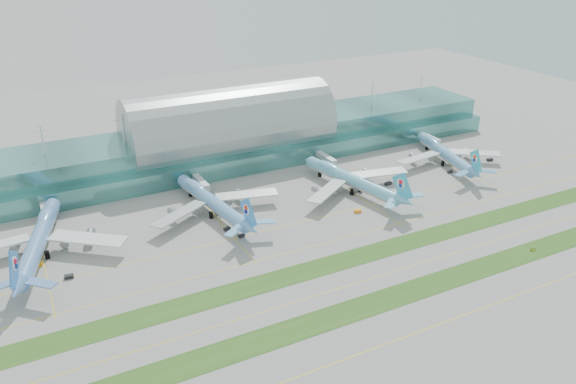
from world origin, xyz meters
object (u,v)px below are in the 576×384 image
airliner_c (351,179)px  taxiway_sign_east (533,250)px  airliner_a (39,239)px  airliner_b (212,201)px  terminal (230,137)px  airliner_d (445,153)px

airliner_c → taxiway_sign_east: (35.52, -87.19, -6.12)m
airliner_a → airliner_b: airliner_a is taller
terminal → taxiway_sign_east: (74.16, -156.68, -13.74)m
airliner_a → taxiway_sign_east: 207.54m
airliner_d → taxiway_sign_east: bearing=-96.1°
airliner_a → airliner_d: bearing=16.2°
airliner_d → taxiway_sign_east: airliner_d is taller
airliner_c → taxiway_sign_east: bearing=-79.2°
terminal → airliner_d: 125.37m
airliner_d → taxiway_sign_east: (-34.72, -95.04, -5.76)m
terminal → airliner_b: terminal is taller
terminal → airliner_a: bearing=-150.2°
terminal → taxiway_sign_east: size_ratio=144.60×
terminal → taxiway_sign_east: bearing=-64.7°
terminal → airliner_a: size_ratio=4.18×
airliner_b → taxiway_sign_east: (108.59, -95.53, -5.97)m
airliner_c → taxiway_sign_east: 94.35m
airliner_a → taxiway_sign_east: airliner_a is taller
airliner_a → taxiway_sign_east: (185.47, -92.91, -6.54)m
airliner_d → taxiway_sign_east: 101.35m
airliner_b → taxiway_sign_east: size_ratio=32.33×
terminal → taxiway_sign_east: terminal is taller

